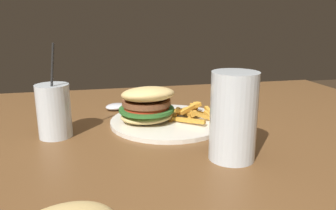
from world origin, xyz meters
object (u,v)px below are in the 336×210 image
beer_glass (233,119)px  spoon (119,106)px  meal_plate_near (157,112)px  juice_glass (54,113)px

beer_glass → spoon: 0.43m
spoon → meal_plate_near: bearing=96.9°
meal_plate_near → juice_glass: bearing=7.3°
meal_plate_near → juice_glass: juice_glass is taller
meal_plate_near → beer_glass: beer_glass is taller
beer_glass → juice_glass: 0.38m
meal_plate_near → spoon: size_ratio=1.46×
beer_glass → juice_glass: juice_glass is taller
meal_plate_near → juice_glass: (0.23, 0.03, 0.02)m
spoon → beer_glass: bearing=95.3°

